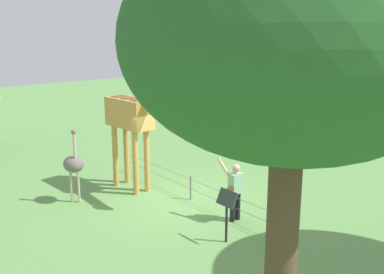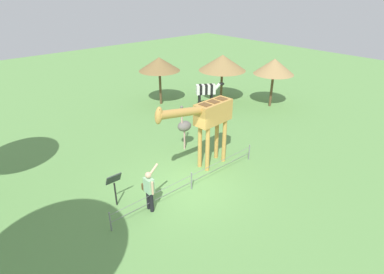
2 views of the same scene
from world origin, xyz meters
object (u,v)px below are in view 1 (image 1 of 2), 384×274
Objects in this scene: tree_east at (292,47)px; info_sign at (227,205)px; giraffe at (136,119)px; ostrich at (74,164)px; visitor at (235,189)px.

tree_east reaches higher than info_sign.
ostrich is at bearing -100.94° from giraffe.
visitor is (3.54, 0.80, -1.44)m from giraffe.
visitor is 0.74× the size of ostrich.
giraffe is at bearing 176.76° from info_sign.
giraffe is at bearing 79.06° from ostrich.
tree_east is 7.11m from info_sign.
tree_east is at bearing -38.62° from info_sign.
tree_east is at bearing -11.98° from ostrich.
info_sign is at bearing -53.46° from visitor.
ostrich is 10.21m from tree_east.
ostrich reaches higher than visitor.
tree_east is (8.92, -3.92, 2.59)m from giraffe.
ostrich is (-0.38, -1.95, -1.16)m from giraffe.
visitor is at bearing 138.72° from tree_east.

